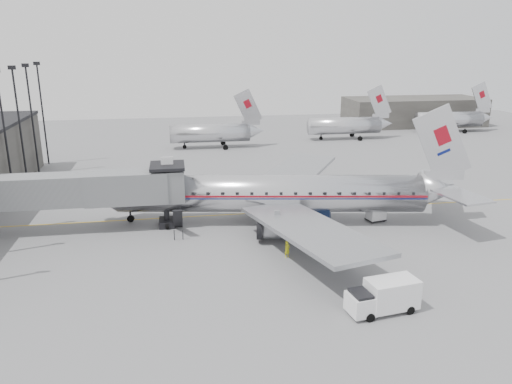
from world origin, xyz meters
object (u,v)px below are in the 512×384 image
(baggage_cart_white, at_px, (376,214))
(ramp_worker, at_px, (287,249))
(airliner, at_px, (278,194))
(baggage_cart_navy, at_px, (320,215))
(service_van, at_px, (383,296))

(baggage_cart_white, xyz_separation_m, ramp_worker, (-11.21, -7.52, -0.01))
(airliner, relative_size, baggage_cart_navy, 14.41)
(ramp_worker, bearing_deg, service_van, -93.45)
(baggage_cart_navy, bearing_deg, service_van, -69.21)
(service_van, height_order, baggage_cart_white, service_van)
(airliner, height_order, ramp_worker, airliner)
(airliner, bearing_deg, baggage_cart_navy, -5.49)
(service_van, distance_m, baggage_cart_white, 18.76)
(baggage_cart_navy, bearing_deg, airliner, -171.90)
(airliner, xyz_separation_m, baggage_cart_navy, (4.24, -1.12, -2.18))
(airliner, height_order, baggage_cart_white, airliner)
(airliner, xyz_separation_m, ramp_worker, (-0.97, -8.87, -2.34))
(service_van, relative_size, baggage_cart_white, 2.47)
(airliner, distance_m, baggage_cart_white, 10.59)
(service_van, relative_size, baggage_cart_navy, 1.94)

